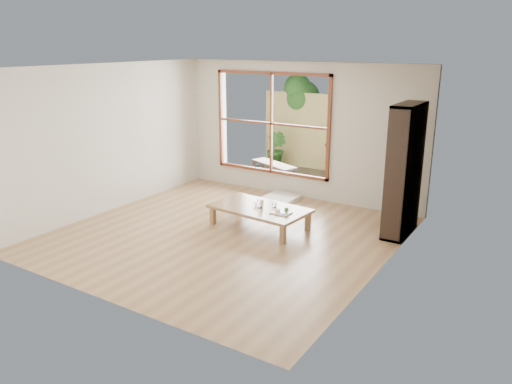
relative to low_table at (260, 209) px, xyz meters
The scene contains 15 objects.
ground 0.70m from the low_table, 116.04° to the right, with size 5.00×5.00×0.00m, color tan.
low_table is the anchor object (origin of this frame).
floor_cushion 1.51m from the low_table, 105.61° to the left, with size 0.60×0.60×0.09m, color silver.
bookshelf 2.37m from the low_table, 25.17° to the left, with size 0.33×0.93×2.07m, color black.
glass_tall 0.12m from the low_table, 59.68° to the right, with size 0.08×0.08×0.15m, color silver.
glass_mid 0.26m from the low_table, 26.80° to the left, with size 0.07×0.07×0.10m, color silver.
glass_short 0.13m from the low_table, 105.30° to the left, with size 0.08×0.08×0.10m, color silver.
glass_small 0.13m from the low_table, behind, with size 0.06×0.06×0.07m, color silver.
food_tray 0.47m from the low_table, ahead, with size 0.31×0.22×0.10m.
deck 3.14m from the low_table, 106.30° to the left, with size 2.80×2.00×0.05m, color #3D352C.
garden_bench 2.83m from the low_table, 115.55° to the left, with size 1.25×0.80×0.38m.
bamboo_fence 4.13m from the low_table, 102.36° to the left, with size 2.80×0.06×1.80m, color #D1BD6B.
shrub_right 3.62m from the low_table, 90.19° to the left, with size 0.87×0.76×0.97m, color #316625.
shrub_left 3.96m from the low_table, 115.98° to the left, with size 0.51×0.41×0.93m, color #316625.
garden_tree 4.76m from the low_table, 109.88° to the left, with size 1.04×0.85×2.22m.
Camera 1 is at (4.36, -6.03, 2.95)m, focal length 35.00 mm.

